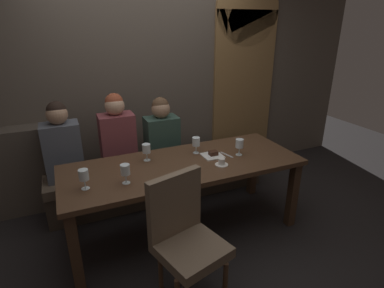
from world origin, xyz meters
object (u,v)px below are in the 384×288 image
banquette_bench (162,179)px  diner_redhead (62,143)px  dining_table (184,171)px  chair_near_side (184,233)px  wine_glass_end_left (146,149)px  dessert_plate (213,155)px  wine_glass_far_right (84,175)px  wine_glass_center_front (125,171)px  diner_far_end (162,133)px  espresso_cup (222,162)px  wine_glass_far_left (240,144)px  diner_bearded (117,135)px  fork_on_table (227,155)px  wine_glass_near_left (196,142)px

banquette_bench → diner_redhead: (-1.01, 0.03, 0.60)m
dining_table → chair_near_side: 0.79m
dining_table → wine_glass_end_left: wine_glass_end_left is taller
dessert_plate → wine_glass_end_left: bearing=165.6°
wine_glass_far_right → wine_glass_center_front: size_ratio=1.00×
dining_table → diner_far_end: diner_far_end is taller
chair_near_side → diner_redhead: size_ratio=1.21×
chair_near_side → espresso_cup: 0.83m
diner_redhead → espresso_cup: diner_redhead is taller
diner_far_end → wine_glass_far_left: size_ratio=4.64×
diner_redhead → dessert_plate: 1.50m
banquette_bench → wine_glass_center_front: wine_glass_center_front is taller
wine_glass_far_right → diner_far_end: bearing=41.9°
diner_bearded → wine_glass_end_left: (0.17, -0.52, 0.01)m
chair_near_side → banquette_bench: bearing=78.4°
chair_near_side → diner_bearded: size_ratio=1.17×
fork_on_table → diner_redhead: bearing=140.0°
banquette_bench → dessert_plate: size_ratio=13.16×
diner_bearded → diner_far_end: (0.48, -0.04, -0.04)m
diner_redhead → wine_glass_near_left: diner_redhead is taller
wine_glass_far_right → fork_on_table: bearing=5.5°
dining_table → diner_bearded: diner_bearded is taller
wine_glass_near_left → dessert_plate: wine_glass_near_left is taller
wine_glass_near_left → wine_glass_far_right: bearing=-164.7°
banquette_bench → wine_glass_far_right: bearing=-136.8°
chair_near_side → wine_glass_end_left: size_ratio=5.98×
diner_redhead → fork_on_table: (1.46, -0.73, -0.09)m
espresso_cup → wine_glass_far_left: bearing=26.8°
wine_glass_end_left → espresso_cup: size_ratio=1.37×
diner_redhead → diner_bearded: size_ratio=0.96×
diner_redhead → diner_far_end: bearing=-2.7°
chair_near_side → wine_glass_far_left: size_ratio=5.98×
chair_near_side → diner_redhead: diner_redhead is taller
banquette_bench → espresso_cup: 1.07m
diner_bearded → wine_glass_end_left: 0.55m
diner_bearded → diner_far_end: diner_bearded is taller
diner_bearded → wine_glass_center_front: 0.89m
chair_near_side → diner_bearded: 1.48m
wine_glass_far_left → wine_glass_center_front: size_ratio=1.00×
chair_near_side → diner_redhead: 1.64m
espresso_cup → fork_on_table: 0.24m
wine_glass_far_left → dessert_plate: 0.28m
diner_redhead → wine_glass_center_front: diner_redhead is taller
fork_on_table → wine_glass_near_left: bearing=132.7°
wine_glass_center_front → diner_bearded: bearing=82.9°
chair_near_side → diner_bearded: diner_bearded is taller
banquette_bench → espresso_cup: (0.30, -0.88, 0.54)m
diner_redhead → diner_far_end: diner_redhead is taller
chair_near_side → wine_glass_far_left: chair_near_side is taller
espresso_cup → wine_glass_center_front: bearing=179.2°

